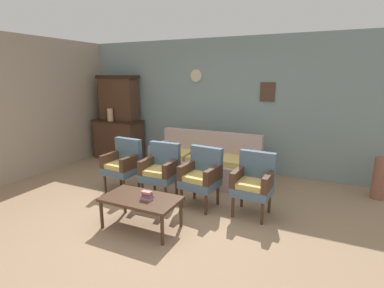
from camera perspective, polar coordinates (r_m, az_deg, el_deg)
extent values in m
plane|color=#997A5B|center=(4.20, -6.50, -14.58)|extent=(7.68, 7.68, 0.00)
cube|color=gray|center=(6.13, 6.18, 7.57)|extent=(6.40, 0.06, 2.70)
cube|color=#472D1E|center=(5.84, 14.61, 9.88)|extent=(0.28, 0.02, 0.36)
cylinder|color=beige|center=(6.28, 0.84, 13.26)|extent=(0.26, 0.03, 0.26)
cube|color=#472D1E|center=(7.16, -14.17, 0.78)|extent=(1.10, 0.52, 0.90)
cube|color=black|center=(7.08, -14.38, 4.45)|extent=(1.16, 0.55, 0.03)
cube|color=#472D1E|center=(7.08, -14.20, 8.47)|extent=(0.90, 0.36, 0.95)
cube|color=black|center=(7.06, -14.44, 12.63)|extent=(0.99, 0.38, 0.08)
cylinder|color=tan|center=(6.96, -15.77, 5.55)|extent=(0.13, 0.13, 0.29)
cube|color=tan|center=(5.52, 2.53, -5.14)|extent=(2.01, 0.83, 0.42)
cube|color=tan|center=(5.69, 3.76, 0.11)|extent=(2.00, 0.19, 0.48)
cube|color=tan|center=(5.18, 12.08, -2.89)|extent=(0.17, 0.80, 0.24)
cube|color=tan|center=(5.82, -5.89, -0.86)|extent=(0.17, 0.80, 0.24)
cube|color=tan|center=(5.23, 8.38, -3.35)|extent=(0.54, 0.57, 0.10)
cube|color=tan|center=(5.41, 2.40, -2.65)|extent=(0.54, 0.57, 0.10)
cube|color=tan|center=(5.65, -3.14, -1.98)|extent=(0.54, 0.57, 0.10)
cube|color=slate|center=(5.12, -13.68, -5.03)|extent=(0.55, 0.51, 0.12)
cube|color=tan|center=(5.08, -13.89, -4.12)|extent=(0.47, 0.44, 0.10)
cube|color=slate|center=(5.18, -12.37, -1.39)|extent=(0.53, 0.14, 0.46)
cube|color=#472D1E|center=(4.93, -11.90, -3.58)|extent=(0.11, 0.48, 0.22)
cube|color=#472D1E|center=(5.22, -15.57, -2.84)|extent=(0.11, 0.48, 0.22)
cylinder|color=#472D1E|center=(4.93, -13.22, -8.45)|extent=(0.04, 0.04, 0.32)
cylinder|color=#472D1E|center=(5.21, -16.69, -7.48)|extent=(0.04, 0.04, 0.32)
cylinder|color=#472D1E|center=(5.20, -10.40, -7.16)|extent=(0.04, 0.04, 0.32)
cylinder|color=#472D1E|center=(5.46, -13.84, -6.31)|extent=(0.04, 0.04, 0.32)
cube|color=slate|center=(4.71, -6.40, -6.36)|extent=(0.54, 0.50, 0.12)
cube|color=tan|center=(4.67, -6.55, -5.39)|extent=(0.45, 0.42, 0.10)
cube|color=slate|center=(4.79, -5.32, -2.36)|extent=(0.52, 0.12, 0.46)
cube|color=#472D1E|center=(4.56, -4.04, -4.74)|extent=(0.10, 0.48, 0.22)
cube|color=#472D1E|center=(4.77, -8.77, -4.05)|extent=(0.10, 0.48, 0.22)
cylinder|color=#472D1E|center=(4.54, -5.19, -10.09)|extent=(0.04, 0.04, 0.32)
cylinder|color=#472D1E|center=(4.74, -9.72, -9.18)|extent=(0.04, 0.04, 0.32)
cylinder|color=#472D1E|center=(4.85, -3.04, -8.47)|extent=(0.04, 0.04, 0.32)
cylinder|color=#472D1E|center=(5.04, -7.36, -7.71)|extent=(0.04, 0.04, 0.32)
cube|color=slate|center=(4.42, 1.57, -7.66)|extent=(0.57, 0.53, 0.12)
cube|color=tan|center=(4.37, 1.45, -6.64)|extent=(0.48, 0.45, 0.10)
cube|color=slate|center=(4.49, 2.87, -3.41)|extent=(0.53, 0.16, 0.46)
cube|color=#472D1E|center=(4.26, 4.17, -6.06)|extent=(0.13, 0.49, 0.22)
cube|color=#472D1E|center=(4.46, -0.87, -5.09)|extent=(0.13, 0.49, 0.22)
cylinder|color=#472D1E|center=(4.25, 2.76, -11.73)|extent=(0.04, 0.04, 0.32)
cylinder|color=#472D1E|center=(4.45, -2.07, -10.54)|extent=(0.04, 0.04, 0.32)
cylinder|color=#472D1E|center=(4.56, 5.08, -9.97)|extent=(0.04, 0.04, 0.32)
cylinder|color=#472D1E|center=(4.75, 0.48, -8.96)|extent=(0.04, 0.04, 0.32)
cube|color=slate|center=(4.24, 11.73, -8.87)|extent=(0.55, 0.51, 0.12)
cube|color=tan|center=(4.19, 11.71, -7.83)|extent=(0.47, 0.44, 0.10)
cube|color=slate|center=(4.32, 12.71, -4.39)|extent=(0.53, 0.13, 0.46)
cube|color=#472D1E|center=(4.13, 14.78, -7.14)|extent=(0.11, 0.48, 0.22)
cube|color=#472D1E|center=(4.24, 8.99, -6.28)|extent=(0.11, 0.48, 0.22)
cylinder|color=#472D1E|center=(4.11, 13.64, -13.07)|extent=(0.04, 0.04, 0.32)
cylinder|color=#472D1E|center=(4.22, 8.02, -12.07)|extent=(0.04, 0.04, 0.32)
cylinder|color=#472D1E|center=(4.45, 14.97, -11.06)|extent=(0.04, 0.04, 0.32)
cylinder|color=#472D1E|center=(4.55, 9.76, -10.20)|extent=(0.04, 0.04, 0.32)
cube|color=#472D1E|center=(3.89, -10.02, -10.59)|extent=(1.00, 0.56, 0.04)
cylinder|color=#472D1E|center=(4.40, -13.09, -10.77)|extent=(0.04, 0.04, 0.38)
cylinder|color=#472D1E|center=(3.94, -2.18, -13.40)|extent=(0.04, 0.04, 0.38)
cylinder|color=#472D1E|center=(4.07, -17.34, -13.10)|extent=(0.04, 0.04, 0.38)
cylinder|color=#472D1E|center=(3.57, -5.85, -16.49)|extent=(0.04, 0.04, 0.38)
cube|color=#B18788|center=(3.79, -8.89, -10.62)|extent=(0.15, 0.07, 0.02)
cube|color=#9F4490|center=(3.80, -8.65, -10.23)|extent=(0.13, 0.08, 0.02)
cube|color=#936297|center=(3.80, -8.89, -10.02)|extent=(0.16, 0.08, 0.02)
cube|color=brown|center=(3.78, -8.80, -9.75)|extent=(0.12, 0.08, 0.03)
cube|color=#D87E75|center=(3.77, -8.93, -9.35)|extent=(0.13, 0.07, 0.03)
cylinder|color=brown|center=(5.60, 32.93, -5.68)|extent=(0.21, 0.21, 0.68)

